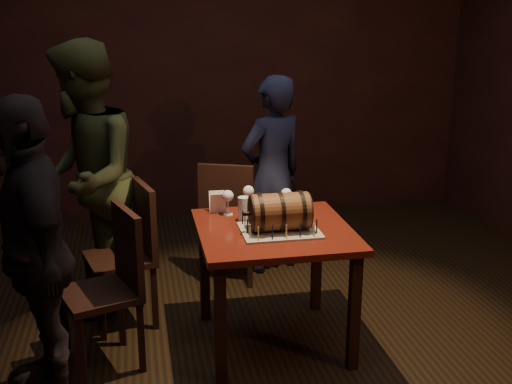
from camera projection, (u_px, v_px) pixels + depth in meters
room_shell at (261, 118)px, 3.63m from camera, size 5.04×5.04×2.80m
pub_table at (274, 245)px, 3.82m from camera, size 0.90×0.90×0.75m
cake_board at (280, 230)px, 3.73m from camera, size 0.45×0.35×0.01m
barrel_cake at (280, 212)px, 3.70m from camera, size 0.40×0.23×0.23m
birthday_candles at (280, 223)px, 3.72m from camera, size 0.40×0.30×0.09m
wine_glass_left at (228, 197)px, 3.99m from camera, size 0.07×0.07×0.16m
wine_glass_mid at (249, 192)px, 4.09m from camera, size 0.07×0.07×0.16m
wine_glass_right at (286, 195)px, 4.03m from camera, size 0.07×0.07×0.16m
pint_of_ale at (244, 209)px, 3.89m from camera, size 0.07×0.07×0.15m
menu_card at (218, 203)px, 4.05m from camera, size 0.10×0.05×0.13m
chair_back at (229, 215)px, 4.72m from camera, size 0.52×0.52×0.93m
chair_left_rear at (131, 247)px, 4.12m from camera, size 0.49×0.49×0.93m
chair_left_front at (113, 280)px, 3.63m from camera, size 0.51×0.51×0.93m
person_back at (272, 175)px, 4.89m from camera, size 0.65×0.56×1.52m
person_left_rear at (85, 180)px, 4.21m from camera, size 0.70×0.89×1.82m
person_left_front at (34, 251)px, 3.28m from camera, size 0.65×1.02×1.62m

